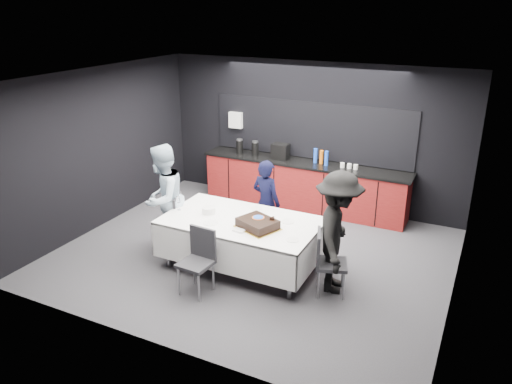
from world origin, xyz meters
TOP-DOWN VIEW (x-y plane):
  - ground at (0.00, 0.00)m, footprint 6.00×6.00m
  - room_shell at (0.00, 0.00)m, footprint 6.04×5.04m
  - kitchenette at (-0.02, 2.22)m, footprint 4.10×0.64m
  - party_table at (0.00, -0.40)m, footprint 2.32×1.32m
  - cake_assembly at (0.35, -0.56)m, footprint 0.69×0.63m
  - plate_stack at (-0.56, -0.40)m, footprint 0.20×0.20m
  - loose_plate_near at (-0.35, -0.70)m, footprint 0.22×0.22m
  - loose_plate_right_a at (0.65, -0.16)m, footprint 0.20×0.20m
  - loose_plate_right_b at (0.94, -0.69)m, footprint 0.18×0.18m
  - loose_plate_far at (0.03, 0.07)m, footprint 0.19×0.19m
  - fork_pile at (0.16, -0.77)m, footprint 0.18×0.13m
  - champagne_flute at (-1.05, -0.49)m, footprint 0.06×0.06m
  - chair_left at (-1.31, -0.35)m, footprint 0.54×0.54m
  - chair_right at (1.38, -0.55)m, footprint 0.53×0.53m
  - chair_near at (-0.21, -1.26)m, footprint 0.45×0.45m
  - person_center at (-0.01, 0.50)m, footprint 0.59×0.45m
  - person_left at (-1.40, -0.41)m, footprint 0.74×0.91m
  - person_right at (1.48, -0.38)m, footprint 0.88×1.24m

SIDE VIEW (x-z plane):
  - ground at x=0.00m, z-range 0.00..0.00m
  - chair_left at x=-1.31m, z-range 0.07..1.00m
  - chair_right at x=1.38m, z-range 0.07..1.00m
  - chair_near at x=-0.21m, z-range 0.07..1.00m
  - kitchenette at x=-0.02m, z-range -0.48..1.57m
  - party_table at x=0.00m, z-range 0.25..1.03m
  - person_center at x=-0.01m, z-range 0.00..1.45m
  - loose_plate_near at x=-0.35m, z-range 0.78..0.79m
  - loose_plate_right_a at x=0.65m, z-range 0.78..0.79m
  - loose_plate_right_b at x=0.94m, z-range 0.78..0.79m
  - loose_plate_far at x=0.03m, z-range 0.78..0.79m
  - fork_pile at x=0.16m, z-range 0.78..0.81m
  - plate_stack at x=-0.56m, z-range 0.78..0.88m
  - cake_assembly at x=0.35m, z-range 0.76..0.94m
  - person_right at x=1.48m, z-range 0.00..1.74m
  - person_left at x=-1.40m, z-range 0.00..1.76m
  - champagne_flute at x=-1.05m, z-range 0.83..1.05m
  - room_shell at x=0.00m, z-range 0.45..3.27m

